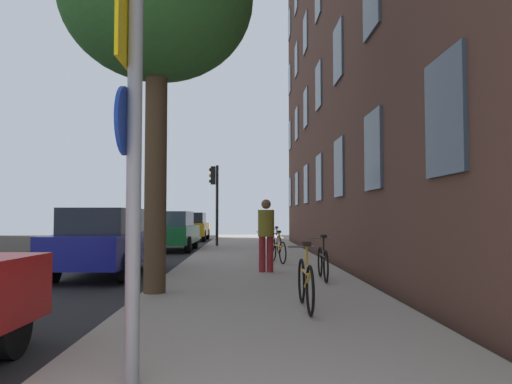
{
  "coord_description": "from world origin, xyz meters",
  "views": [
    {
      "loc": [
        0.77,
        -0.77,
        1.46
      ],
      "look_at": [
        1.03,
        9.4,
        1.95
      ],
      "focal_mm": 34.4,
      "sensor_mm": 36.0,
      "label": 1
    }
  ],
  "objects_px": {
    "bicycle_2": "(278,250)",
    "pedestrian_0": "(266,230)",
    "car_3": "(192,226)",
    "bicycle_0": "(306,283)",
    "traffic_light": "(215,191)",
    "tree_near": "(157,2)",
    "bicycle_4": "(276,242)",
    "bicycle_3": "(263,246)",
    "car_1": "(107,241)",
    "bicycle_1": "(323,262)",
    "sign_post": "(131,147)",
    "car_2": "(173,231)"
  },
  "relations": [
    {
      "from": "bicycle_2",
      "to": "pedestrian_0",
      "type": "relative_size",
      "value": 0.9
    },
    {
      "from": "bicycle_2",
      "to": "car_3",
      "type": "distance_m",
      "value": 15.24
    },
    {
      "from": "bicycle_2",
      "to": "pedestrian_0",
      "type": "height_order",
      "value": "pedestrian_0"
    },
    {
      "from": "bicycle_0",
      "to": "car_3",
      "type": "xyz_separation_m",
      "value": [
        -3.92,
        21.66,
        0.34
      ]
    },
    {
      "from": "traffic_light",
      "to": "tree_near",
      "type": "relative_size",
      "value": 0.54
    },
    {
      "from": "traffic_light",
      "to": "bicycle_4",
      "type": "xyz_separation_m",
      "value": [
        2.45,
        -4.27,
        -2.09
      ]
    },
    {
      "from": "bicycle_3",
      "to": "car_1",
      "type": "xyz_separation_m",
      "value": [
        -3.96,
        -3.92,
        0.37
      ]
    },
    {
      "from": "bicycle_1",
      "to": "tree_near",
      "type": "bearing_deg",
      "value": -153.04
    },
    {
      "from": "tree_near",
      "to": "pedestrian_0",
      "type": "height_order",
      "value": "tree_near"
    },
    {
      "from": "bicycle_0",
      "to": "traffic_light",
      "type": "bearing_deg",
      "value": 98.32
    },
    {
      "from": "pedestrian_0",
      "to": "car_1",
      "type": "distance_m",
      "value": 3.89
    },
    {
      "from": "bicycle_2",
      "to": "car_1",
      "type": "bearing_deg",
      "value": -155.45
    },
    {
      "from": "car_1",
      "to": "car_3",
      "type": "relative_size",
      "value": 1.03
    },
    {
      "from": "bicycle_4",
      "to": "tree_near",
      "type": "bearing_deg",
      "value": -106.59
    },
    {
      "from": "car_3",
      "to": "bicycle_0",
      "type": "bearing_deg",
      "value": -79.73
    },
    {
      "from": "sign_post",
      "to": "bicycle_0",
      "type": "height_order",
      "value": "sign_post"
    },
    {
      "from": "bicycle_3",
      "to": "bicycle_1",
      "type": "bearing_deg",
      "value": -79.9
    },
    {
      "from": "traffic_light",
      "to": "bicycle_1",
      "type": "bearing_deg",
      "value": -75.9
    },
    {
      "from": "sign_post",
      "to": "tree_near",
      "type": "xyz_separation_m",
      "value": [
        -0.63,
        4.61,
        3.26
      ]
    },
    {
      "from": "sign_post",
      "to": "pedestrian_0",
      "type": "distance_m",
      "value": 7.89
    },
    {
      "from": "traffic_light",
      "to": "pedestrian_0",
      "type": "relative_size",
      "value": 2.08
    },
    {
      "from": "bicycle_2",
      "to": "bicycle_4",
      "type": "distance_m",
      "value": 3.66
    },
    {
      "from": "sign_post",
      "to": "bicycle_3",
      "type": "relative_size",
      "value": 1.96
    },
    {
      "from": "bicycle_4",
      "to": "car_2",
      "type": "relative_size",
      "value": 0.4
    },
    {
      "from": "bicycle_0",
      "to": "car_2",
      "type": "height_order",
      "value": "car_2"
    },
    {
      "from": "pedestrian_0",
      "to": "car_1",
      "type": "xyz_separation_m",
      "value": [
        -3.87,
        0.35,
        -0.26
      ]
    },
    {
      "from": "sign_post",
      "to": "bicycle_4",
      "type": "relative_size",
      "value": 1.89
    },
    {
      "from": "bicycle_1",
      "to": "bicycle_4",
      "type": "distance_m",
      "value": 7.46
    },
    {
      "from": "bicycle_3",
      "to": "car_1",
      "type": "bearing_deg",
      "value": -135.27
    },
    {
      "from": "sign_post",
      "to": "bicycle_3",
      "type": "distance_m",
      "value": 12.18
    },
    {
      "from": "bicycle_2",
      "to": "bicycle_3",
      "type": "height_order",
      "value": "bicycle_2"
    },
    {
      "from": "sign_post",
      "to": "bicycle_2",
      "type": "height_order",
      "value": "sign_post"
    },
    {
      "from": "bicycle_1",
      "to": "bicycle_2",
      "type": "height_order",
      "value": "bicycle_1"
    },
    {
      "from": "bicycle_1",
      "to": "car_2",
      "type": "bearing_deg",
      "value": 114.26
    },
    {
      "from": "tree_near",
      "to": "car_2",
      "type": "relative_size",
      "value": 1.56
    },
    {
      "from": "bicycle_0",
      "to": "bicycle_4",
      "type": "xyz_separation_m",
      "value": [
        0.27,
        10.62,
        -0.01
      ]
    },
    {
      "from": "sign_post",
      "to": "car_2",
      "type": "height_order",
      "value": "sign_post"
    },
    {
      "from": "bicycle_1",
      "to": "bicycle_4",
      "type": "height_order",
      "value": "bicycle_4"
    },
    {
      "from": "bicycle_0",
      "to": "bicycle_1",
      "type": "distance_m",
      "value": 3.27
    },
    {
      "from": "traffic_light",
      "to": "bicycle_2",
      "type": "height_order",
      "value": "traffic_light"
    },
    {
      "from": "bicycle_4",
      "to": "bicycle_3",
      "type": "bearing_deg",
      "value": -107.26
    },
    {
      "from": "sign_post",
      "to": "bicycle_2",
      "type": "xyz_separation_m",
      "value": [
        1.89,
        10.02,
        -1.54
      ]
    },
    {
      "from": "bicycle_1",
      "to": "car_3",
      "type": "height_order",
      "value": "car_3"
    },
    {
      "from": "bicycle_2",
      "to": "car_3",
      "type": "xyz_separation_m",
      "value": [
        -4.01,
        14.7,
        0.37
      ]
    },
    {
      "from": "sign_post",
      "to": "bicycle_0",
      "type": "bearing_deg",
      "value": 59.46
    },
    {
      "from": "traffic_light",
      "to": "car_1",
      "type": "bearing_deg",
      "value": -101.65
    },
    {
      "from": "bicycle_0",
      "to": "car_3",
      "type": "distance_m",
      "value": 22.02
    },
    {
      "from": "tree_near",
      "to": "bicycle_3",
      "type": "bearing_deg",
      "value": 73.56
    },
    {
      "from": "pedestrian_0",
      "to": "car_2",
      "type": "relative_size",
      "value": 0.4
    },
    {
      "from": "bicycle_3",
      "to": "car_1",
      "type": "height_order",
      "value": "car_1"
    }
  ]
}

